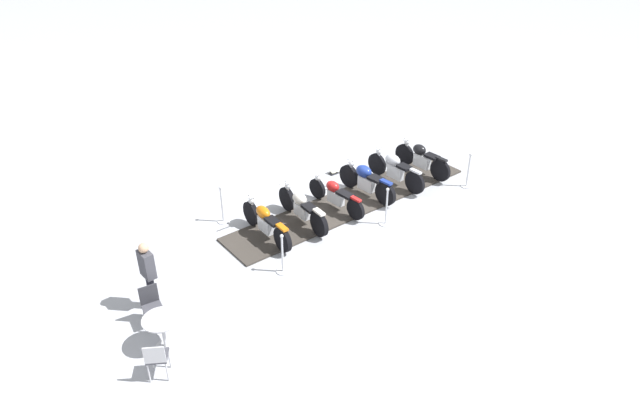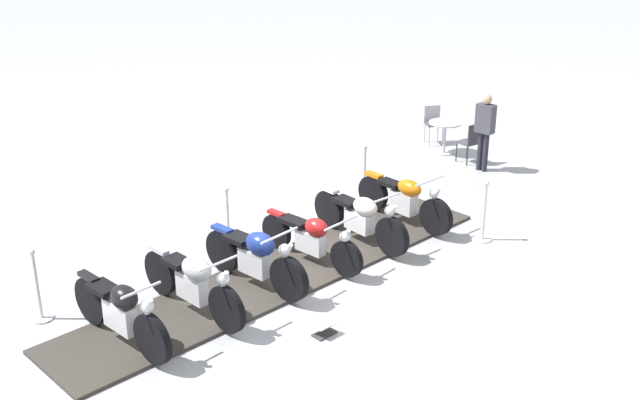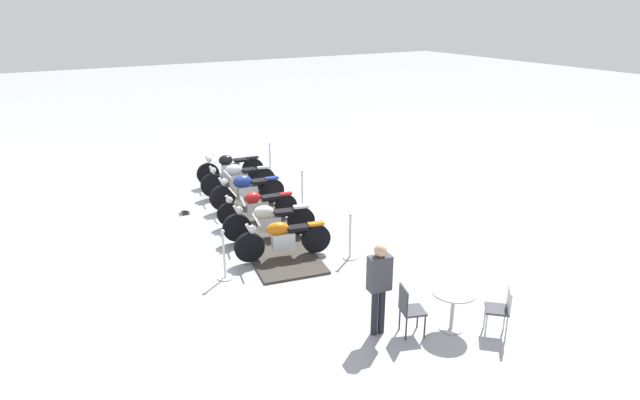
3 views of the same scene
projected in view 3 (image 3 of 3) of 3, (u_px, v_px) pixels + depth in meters
name	position (u px, v px, depth m)	size (l,w,h in m)	color
ground_plane	(253.00, 215.00, 15.37)	(80.00, 80.00, 0.00)	#A8AAB2
display_platform	(253.00, 214.00, 15.36)	(8.13, 1.49, 0.05)	#38332D
motorcycle_black	(230.00, 168.00, 17.79)	(0.60, 2.18, 1.04)	black
motorcycle_chrome	(237.00, 177.00, 16.73)	(0.68, 2.29, 1.03)	black
motorcycle_navy	(246.00, 190.00, 15.69)	(0.76, 2.19, 1.04)	black
motorcycle_maroon	(256.00, 205.00, 14.66)	(0.75, 2.20, 0.90)	black
motorcycle_cream	(268.00, 220.00, 13.61)	(0.81, 2.27, 1.01)	black
motorcycle_copper	(282.00, 238.00, 12.56)	(0.79, 2.22, 1.00)	black
stanchion_left_front	(270.00, 165.00, 18.77)	(0.34, 0.34, 1.13)	silver
stanchion_left_rear	(350.00, 244.00, 12.66)	(0.33, 0.33, 1.09)	silver
stanchion_left_mid	(302.00, 197.00, 15.72)	(0.36, 0.36, 1.14)	silver
stanchion_right_rear	(224.00, 263.00, 11.73)	(0.34, 0.34, 1.12)	silver
info_placard	(185.00, 211.00, 15.47)	(0.36, 0.27, 0.18)	#333338
cafe_table	(453.00, 301.00, 9.81)	(0.77, 0.77, 0.76)	#B7B7BC
cafe_chair_near_table	(409.00, 308.00, 9.67)	(0.51, 0.51, 0.93)	#2D2D33
cafe_chair_across_table	(501.00, 307.00, 9.66)	(0.57, 0.57, 0.91)	#B7B7BC
bystander_person	(379.00, 281.00, 9.53)	(0.27, 0.42, 1.72)	#23232D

